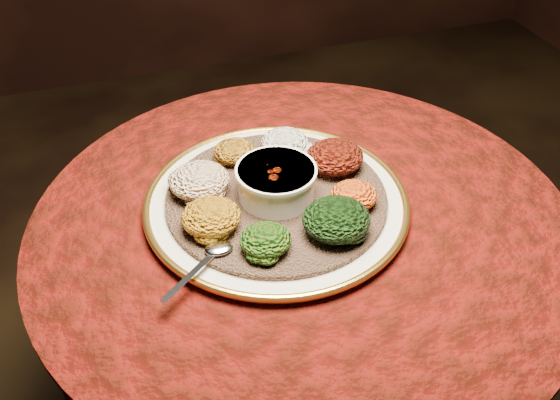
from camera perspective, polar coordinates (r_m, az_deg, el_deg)
name	(u,v)px	position (r m, az deg, el deg)	size (l,w,h in m)	color
table	(301,286)	(1.22, 1.95, -7.85)	(0.96, 0.96, 0.73)	black
platter	(276,203)	(1.11, -0.34, -0.23)	(0.47, 0.47, 0.02)	silver
injera	(276,198)	(1.10, -0.34, 0.20)	(0.39, 0.39, 0.01)	brown
stew_bowl	(276,180)	(1.07, -0.35, 1.80)	(0.14, 0.14, 0.06)	white
spoon	(215,252)	(0.99, -6.00, -4.77)	(0.13, 0.10, 0.01)	silver
portion_ayib	(285,142)	(1.19, 0.42, 5.31)	(0.09, 0.09, 0.04)	white
portion_kitfo	(335,157)	(1.15, 5.05, 3.97)	(0.11, 0.10, 0.05)	black
portion_tikil	(354,195)	(1.07, 6.77, 0.41)	(0.08, 0.08, 0.04)	#BF6F0F
portion_gomen	(336,219)	(1.01, 5.18, -1.77)	(0.11, 0.11, 0.05)	black
portion_mixveg	(266,240)	(0.98, -1.32, -3.67)	(0.08, 0.08, 0.04)	#9F290A
portion_kik	(211,217)	(1.02, -6.33, -1.54)	(0.10, 0.09, 0.05)	#B86910
portion_timatim	(199,181)	(1.10, -7.39, 1.78)	(0.11, 0.10, 0.05)	maroon
portion_shiro	(234,151)	(1.17, -4.21, 4.49)	(0.08, 0.07, 0.04)	#9D6C12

